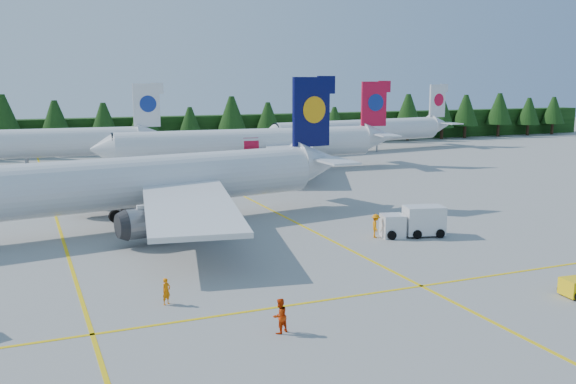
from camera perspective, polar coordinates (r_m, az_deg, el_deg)
name	(u,v)px	position (r m, az deg, el deg)	size (l,w,h in m)	color
ground	(296,271)	(43.86, 0.73, -7.06)	(320.00, 320.00, 0.00)	#9D9D97
taxi_stripe_a	(59,228)	(59.87, -19.67, -3.01)	(0.25, 120.00, 0.01)	yellow
taxi_stripe_b	(271,210)	(64.02, -1.53, -1.60)	(0.25, 120.00, 0.01)	yellow
taxi_stripe_cross	(337,299)	(38.71, 4.34, -9.42)	(80.00, 0.25, 0.01)	yellow
treeline_hedge	(117,134)	(121.98, -14.97, 5.00)	(220.00, 4.00, 6.00)	black
airliner_navy	(100,186)	(56.59, -16.34, 0.51)	(44.84, 36.64, 13.09)	silver
airliner_red	(242,145)	(90.68, -4.08, 4.20)	(43.20, 35.49, 12.56)	silver
airliner_far_left	(1,144)	(99.74, -24.18, 3.92)	(42.21, 6.32, 12.27)	silver
airliner_far_right	(354,131)	(116.69, 5.90, 5.44)	(40.84, 9.09, 11.91)	silver
service_truck	(413,222)	(54.14, 11.04, -2.59)	(5.49, 3.10, 2.50)	white
crew_a	(166,291)	(38.08, -10.76, -8.67)	(0.57, 0.38, 1.58)	orange
crew_b	(280,316)	(33.38, -0.74, -10.96)	(0.89, 0.70, 1.84)	red
crew_c	(376,226)	(53.22, 7.80, -3.00)	(0.81, 0.55, 1.96)	orange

